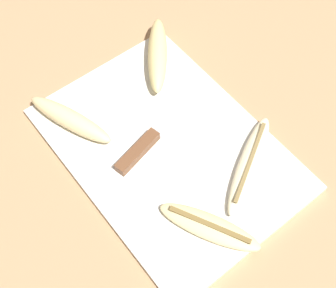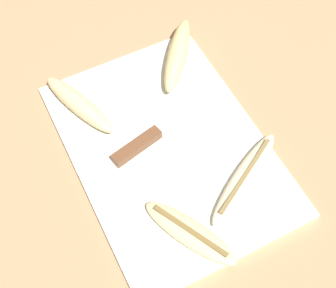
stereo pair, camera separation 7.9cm
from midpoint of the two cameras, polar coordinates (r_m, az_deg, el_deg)
ground_plane at (r=0.81m, az=2.79°, el=-1.03°), size 4.00×4.00×0.00m
cutting_board at (r=0.81m, az=2.80°, el=-0.82°), size 0.44×0.32×0.01m
knife at (r=0.80m, az=0.11°, el=0.21°), size 0.07×0.21×0.02m
banana_golden_short at (r=0.90m, az=3.72°, el=10.68°), size 0.17×0.14×0.04m
banana_mellow_near at (r=0.73m, az=5.87°, el=-10.99°), size 0.17×0.11×0.02m
banana_pale_long at (r=0.78m, az=12.22°, el=-4.32°), size 0.13×0.19×0.02m
banana_ripe_center at (r=0.84m, az=-8.15°, el=4.61°), size 0.17×0.09×0.03m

